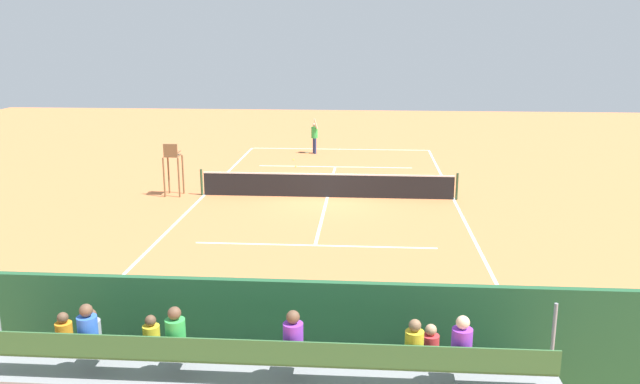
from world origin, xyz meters
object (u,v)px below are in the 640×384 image
tennis_ball_far (293,160)px  courtside_bench (420,339)px  bleacher_stand (265,369)px  tennis_ball_near (296,166)px  tennis_player (315,135)px  tennis_racket (307,153)px  tennis_net (327,185)px  equipment_bag (341,357)px  umpire_chair (173,164)px

tennis_ball_far → courtside_bench: bearing=103.2°
bleacher_stand → tennis_ball_near: size_ratio=137.27×
courtside_bench → tennis_ball_near: (4.58, -19.11, -0.53)m
bleacher_stand → tennis_player: 25.02m
courtside_bench → tennis_racket: (4.41, -22.93, -0.54)m
tennis_player → bleacher_stand: bearing=92.8°
tennis_net → equipment_bag: 13.45m
tennis_net → tennis_racket: (1.74, -9.65, -0.49)m
courtside_bench → tennis_ball_far: size_ratio=27.27×
courtside_bench → tennis_ball_far: courtside_bench is taller
tennis_racket → tennis_ball_far: bearing=76.8°
courtside_bench → tennis_ball_near: 19.66m
bleacher_stand → tennis_racket: bleacher_stand is taller
bleacher_stand → equipment_bag: 2.43m
tennis_net → tennis_ball_near: (1.92, -5.84, -0.47)m
tennis_racket → equipment_bag: bearing=97.0°
bleacher_stand → umpire_chair: bleacher_stand is taller
tennis_ball_far → tennis_net: bearing=106.5°
umpire_chair → tennis_player: umpire_chair is taller
bleacher_stand → tennis_player: bleacher_stand is taller
tennis_ball_near → equipment_bag: bearing=98.9°
courtside_bench → tennis_player: size_ratio=0.93×
tennis_player → tennis_ball_far: size_ratio=29.18×
equipment_bag → tennis_racket: (2.85, -23.05, -0.16)m
bleacher_stand → courtside_bench: size_ratio=5.03×
bleacher_stand → equipment_bag: (-1.17, -1.98, -0.79)m
tennis_net → equipment_bag: bearing=94.7°
courtside_bench → tennis_ball_far: 21.41m
umpire_chair → tennis_racket: umpire_chair is taller
tennis_net → courtside_bench: 13.54m
umpire_chair → bleacher_stand: bearing=112.0°
umpire_chair → courtside_bench: 15.83m
tennis_net → umpire_chair: bearing=1.6°
tennis_racket → tennis_ball_near: 3.82m
tennis_racket → tennis_ball_near: bearing=87.3°
umpire_chair → equipment_bag: (-7.31, 13.22, -1.13)m
tennis_ball_near → bleacher_stand: bearing=95.0°
umpire_chair → tennis_player: size_ratio=1.11×
tennis_racket → bleacher_stand: bearing=93.8°
bleacher_stand → tennis_ball_far: size_ratio=137.27×
tennis_ball_near → tennis_ball_far: same height
tennis_player → tennis_ball_far: 2.45m
tennis_ball_near → tennis_ball_far: bearing=-79.7°
tennis_ball_near → tennis_player: bearing=-99.2°
tennis_ball_near → umpire_chair: bearing=54.6°
umpire_chair → tennis_player: bearing=-116.6°
tennis_net → tennis_player: bearing=-82.2°
tennis_ball_far → tennis_player: bearing=-114.3°
umpire_chair → tennis_racket: size_ratio=3.79×
equipment_bag → tennis_racket: equipment_bag is taller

